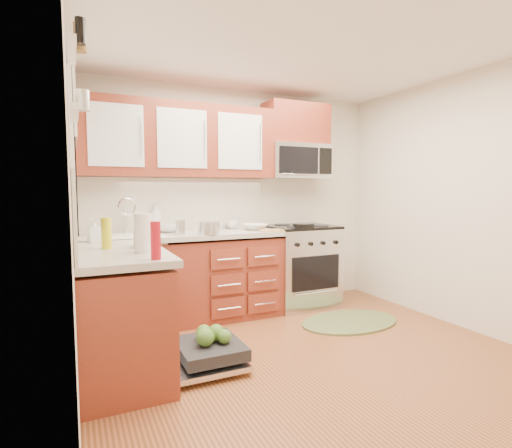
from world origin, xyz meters
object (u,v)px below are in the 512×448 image
microwave (297,161)px  sink (130,249)px  stock_pot (209,228)px  cup (232,224)px  bowl_b (168,228)px  dishwasher (205,355)px  range (301,266)px  bowl_a (255,227)px  skillet (304,225)px  rug (350,322)px  upper_cabinets (178,141)px  cutting_board (271,230)px  paper_towel_roll (144,233)px

microwave → sink: (-1.93, -0.13, -0.90)m
stock_pot → cup: bearing=46.2°
bowl_b → dishwasher: bearing=-90.9°
dishwasher → bowl_b: size_ratio=2.39×
range → bowl_a: size_ratio=3.59×
dishwasher → skillet: bearing=32.5°
rug → skillet: size_ratio=4.54×
rug → cup: (-0.91, 0.98, 0.96)m
range → bowl_a: 0.77m
skillet → stock_pot: stock_pot is taller
bowl_b → skillet: bearing=-14.9°
microwave → sink: 2.13m
upper_cabinets → range: size_ratio=2.16×
microwave → cutting_board: 0.97m
skillet → bowl_a: size_ratio=0.89×
dishwasher → cup: cup is taller
rug → bowl_a: bearing=133.9°
sink → bowl_a: 1.34m
bowl_b → range: bearing=-6.4°
cup → cutting_board: bearing=-56.9°
range → skillet: skillet is taller
range → sink: size_ratio=1.53×
cutting_board → bowl_a: size_ratio=0.95×
range → skillet: size_ratio=4.02×
rug → bowl_a: size_ratio=4.05×
upper_cabinets → bowl_a: size_ratio=7.75×
microwave → rug: 1.91m
rug → bowl_a: 1.42m
upper_cabinets → cutting_board: (0.91, -0.35, -0.94)m
upper_cabinets → sink: upper_cabinets is taller
microwave → paper_towel_roll: (-1.97, -1.22, -0.64)m
upper_cabinets → skillet: upper_cabinets is taller
microwave → rug: bearing=-81.4°
bowl_a → cup: (-0.18, 0.22, 0.02)m
paper_towel_roll → cup: (1.19, 1.32, -0.09)m
skillet → upper_cabinets: bearing=164.8°
range → microwave: 1.23m
bowl_b → bowl_a: bearing=-10.5°
sink → skillet: size_ratio=2.62×
bowl_a → bowl_b: 0.94m
stock_pot → paper_towel_roll: bearing=-131.3°
bowl_a → cup: cup is taller
cutting_board → range: bearing=22.8°
sink → cup: (1.15, 0.23, 0.17)m
paper_towel_roll → bowl_b: paper_towel_roll is taller
range → stock_pot: bearing=-170.0°
upper_cabinets → sink: 1.21m
range → dishwasher: 1.95m
skillet → stock_pot: 1.10m
cutting_board → sink: bearing=172.0°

